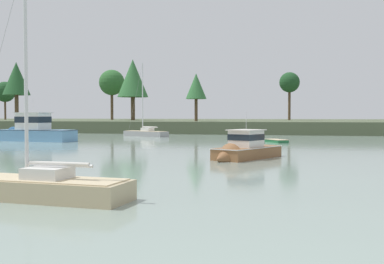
{
  "coord_description": "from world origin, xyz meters",
  "views": [
    {
      "loc": [
        0.73,
        -5.05,
        3.11
      ],
      "look_at": [
        -8.47,
        35.28,
        1.61
      ],
      "focal_mm": 43.92,
      "sensor_mm": 36.0,
      "label": 1
    }
  ],
  "objects": [
    {
      "name": "dinghy_green",
      "position": [
        -1.72,
        48.65,
        0.13
      ],
      "size": [
        2.91,
        3.37,
        0.5
      ],
      "color": "#236B3D",
      "rests_on": "ground"
    },
    {
      "name": "sailboat_grey",
      "position": [
        -21.09,
        60.15,
        0.24
      ],
      "size": [
        7.62,
        5.14,
        11.24
      ],
      "color": "gray",
      "rests_on": "ground"
    },
    {
      "name": "shore_tree_far_left",
      "position": [
        -1.29,
        97.23,
        9.96
      ],
      "size": [
        4.31,
        4.31,
        10.21
      ],
      "color": "brown",
      "rests_on": "far_shore_bank"
    },
    {
      "name": "mooring_buoy_red",
      "position": [
        -3.55,
        43.08,
        0.08
      ],
      "size": [
        0.46,
        0.46,
        0.51
      ],
      "color": "red",
      "rests_on": "ground"
    },
    {
      "name": "cruiser_skyblue",
      "position": [
        -30.77,
        45.38,
        0.78
      ],
      "size": [
        11.15,
        4.4,
        6.26
      ],
      "color": "#669ECC",
      "rests_on": "ground"
    },
    {
      "name": "sailboat_sand",
      "position": [
        -8.57,
        10.51,
        0.21
      ],
      "size": [
        7.03,
        2.63,
        9.37
      ],
      "color": "tan",
      "rests_on": "ground"
    },
    {
      "name": "cruiser_wood",
      "position": [
        -3.15,
        27.93,
        0.46
      ],
      "size": [
        4.95,
        7.22,
        4.11
      ],
      "color": "brown",
      "rests_on": "ground"
    },
    {
      "name": "shore_tree_far_right",
      "position": [
        -52.25,
        75.46,
        10.01
      ],
      "size": [
        5.17,
        5.17,
        11.25
      ],
      "color": "brown",
      "rests_on": "far_shore_bank"
    },
    {
      "name": "shore_tree_inland_c",
      "position": [
        -16.88,
        75.37,
        8.08
      ],
      "size": [
        3.65,
        3.65,
        8.38
      ],
      "color": "brown",
      "rests_on": "far_shore_bank"
    },
    {
      "name": "shore_tree_right_mid",
      "position": [
        -40.16,
        93.5,
        10.31
      ],
      "size": [
        5.7,
        5.7,
        11.21
      ],
      "color": "brown",
      "rests_on": "far_shore_bank"
    },
    {
      "name": "shore_tree_inland_b",
      "position": [
        -33.0,
        87.49,
        10.69
      ],
      "size": [
        6.4,
        6.4,
        12.66
      ],
      "color": "brown",
      "rests_on": "far_shore_bank"
    },
    {
      "name": "far_shore_bank",
      "position": [
        0.0,
        95.74,
        1.01
      ],
      "size": [
        208.53,
        54.96,
        2.02
      ],
      "primitive_type": "cube",
      "color": "#4C563D",
      "rests_on": "ground"
    },
    {
      "name": "shore_tree_center_left",
      "position": [
        -66.84,
        93.02,
        8.53
      ],
      "size": [
        4.79,
        4.79,
        8.93
      ],
      "color": "brown",
      "rests_on": "far_shore_bank"
    }
  ]
}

